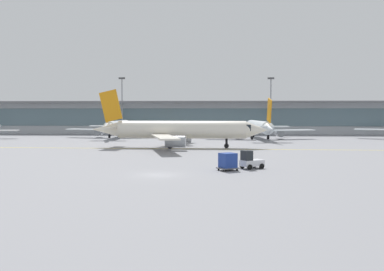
# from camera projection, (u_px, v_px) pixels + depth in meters

# --- Properties ---
(ground_plane) EXTENTS (400.00, 400.00, 0.00)m
(ground_plane) POSITION_uv_depth(u_px,v_px,m) (158.00, 175.00, 44.40)
(ground_plane) COLOR gray
(taxiway_centreline_stripe) EXTENTS (109.95, 3.93, 0.01)m
(taxiway_centreline_stripe) POSITION_uv_depth(u_px,v_px,m) (181.00, 149.00, 75.84)
(taxiway_centreline_stripe) COLOR yellow
(taxiway_centreline_stripe) RESTS_ON ground_plane
(terminal_concourse) EXTENTS (180.41, 11.00, 9.60)m
(terminal_concourse) POSITION_uv_depth(u_px,v_px,m) (195.00, 117.00, 128.92)
(terminal_concourse) COLOR #B2B7BC
(terminal_concourse) RESTS_ON ground_plane
(gate_airplane_1) EXTENTS (26.05, 27.94, 9.28)m
(gate_airplane_1) POSITION_uv_depth(u_px,v_px,m) (118.00, 127.00, 109.08)
(gate_airplane_1) COLOR white
(gate_airplane_1) RESTS_ON ground_plane
(gate_airplane_2) EXTENTS (26.54, 28.66, 9.49)m
(gate_airplane_2) POSITION_uv_depth(u_px,v_px,m) (259.00, 127.00, 103.05)
(gate_airplane_2) COLOR white
(gate_airplane_2) RESTS_ON ground_plane
(taxiing_regional_jet) EXTENTS (31.96, 29.75, 10.60)m
(taxiing_regional_jet) POSITION_uv_depth(u_px,v_px,m) (180.00, 130.00, 77.70)
(taxiing_regional_jet) COLOR silver
(taxiing_regional_jet) RESTS_ON ground_plane
(baggage_tug) EXTENTS (2.94, 2.61, 2.10)m
(baggage_tug) POSITION_uv_depth(u_px,v_px,m) (250.00, 161.00, 49.18)
(baggage_tug) COLOR silver
(baggage_tug) RESTS_ON ground_plane
(cargo_dolly_lead) EXTENTS (2.63, 2.48, 1.94)m
(cargo_dolly_lead) POSITION_uv_depth(u_px,v_px,m) (228.00, 161.00, 47.63)
(cargo_dolly_lead) COLOR #595B60
(cargo_dolly_lead) RESTS_ON ground_plane
(apron_light_mast_1) EXTENTS (1.80, 0.36, 16.35)m
(apron_light_mast_1) POSITION_uv_depth(u_px,v_px,m) (122.00, 104.00, 123.83)
(apron_light_mast_1) COLOR gray
(apron_light_mast_1) RESTS_ON ground_plane
(apron_light_mast_2) EXTENTS (1.80, 0.36, 16.05)m
(apron_light_mast_2) POSITION_uv_depth(u_px,v_px,m) (271.00, 104.00, 120.11)
(apron_light_mast_2) COLOR gray
(apron_light_mast_2) RESTS_ON ground_plane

